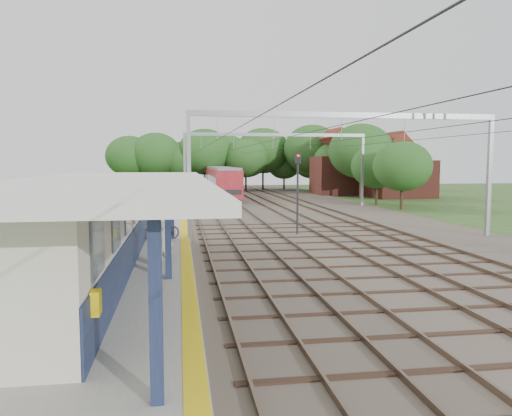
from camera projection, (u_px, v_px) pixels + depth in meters
ground at (408, 341)px, 12.20m from camera, size 160.00×160.00×0.00m
ballast_bed at (293, 212)px, 42.32m from camera, size 18.00×90.00×0.10m
platform at (140, 246)px, 24.82m from camera, size 5.00×52.00×0.35m
yellow_stripe at (185, 241)px, 25.15m from camera, size 0.45×52.00×0.01m
station_building at (83, 228)px, 17.55m from camera, size 3.41×18.00×3.40m
canopy at (110, 183)px, 16.59m from camera, size 6.40×20.00×3.44m
rail_tracks at (264, 211)px, 41.93m from camera, size 11.80×88.00×0.15m
catenary_system at (300, 146)px, 37.07m from camera, size 17.22×88.00×7.00m
tree_band at (248, 157)px, 68.53m from camera, size 31.72×30.88×8.82m
house_near at (400, 173)px, 60.36m from camera, size 7.00×6.12×7.89m
house_far at (345, 170)px, 65.48m from camera, size 8.00×6.12×8.66m
person at (164, 245)px, 18.72m from camera, size 0.74×0.58×1.80m
bicycle at (162, 229)px, 25.52m from camera, size 1.90×0.98×1.10m
train at (217, 179)px, 66.36m from camera, size 2.73×33.99×3.60m
signal_post at (298, 182)px, 29.15m from camera, size 0.38×0.33×4.85m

